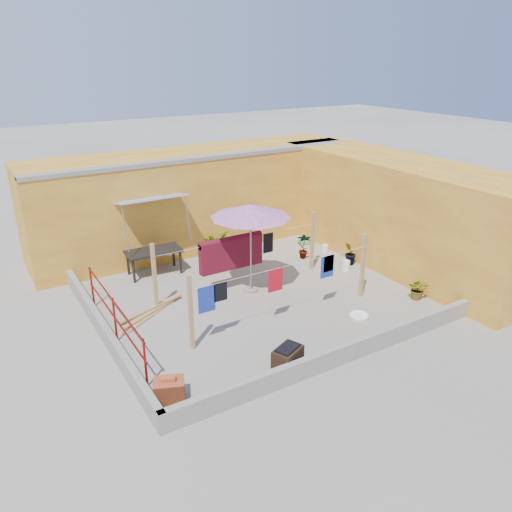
% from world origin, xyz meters
% --- Properties ---
extents(ground, '(80.00, 80.00, 0.00)m').
position_xyz_m(ground, '(0.00, 0.00, 0.00)').
color(ground, '#9E998E').
rests_on(ground, ground).
extents(wall_back, '(11.00, 3.27, 3.21)m').
position_xyz_m(wall_back, '(0.50, 4.69, 1.61)').
color(wall_back, gold).
rests_on(wall_back, ground).
extents(wall_right, '(2.40, 9.00, 3.20)m').
position_xyz_m(wall_right, '(5.20, 0.00, 1.60)').
color(wall_right, gold).
rests_on(wall_right, ground).
extents(parapet_front, '(8.30, 0.16, 0.44)m').
position_xyz_m(parapet_front, '(0.00, -3.58, 0.22)').
color(parapet_front, gray).
rests_on(parapet_front, ground).
extents(parapet_left, '(0.16, 7.30, 0.44)m').
position_xyz_m(parapet_left, '(-4.08, 0.00, 0.22)').
color(parapet_left, gray).
rests_on(parapet_left, ground).
extents(red_railing, '(0.05, 4.20, 1.10)m').
position_xyz_m(red_railing, '(-3.85, -0.20, 0.72)').
color(red_railing, maroon).
rests_on(red_railing, ground).
extents(clothesline_rig, '(5.09, 2.35, 1.80)m').
position_xyz_m(clothesline_rig, '(-0.25, 0.55, 1.05)').
color(clothesline_rig, tan).
rests_on(clothesline_rig, ground).
extents(patio_umbrella, '(2.72, 2.72, 2.58)m').
position_xyz_m(patio_umbrella, '(0.11, 0.43, 2.31)').
color(patio_umbrella, gray).
rests_on(patio_umbrella, ground).
extents(outdoor_table, '(1.67, 0.91, 0.76)m').
position_xyz_m(outdoor_table, '(-1.75, 2.93, 0.69)').
color(outdoor_table, black).
rests_on(outdoor_table, ground).
extents(brick_stack, '(0.70, 0.61, 0.51)m').
position_xyz_m(brick_stack, '(-3.62, -2.80, 0.22)').
color(brick_stack, '#B34F29').
rests_on(brick_stack, ground).
extents(lumber_pile, '(1.96, 1.21, 0.13)m').
position_xyz_m(lumber_pile, '(-2.75, 0.60, 0.06)').
color(lumber_pile, tan).
rests_on(lumber_pile, ground).
extents(brazier, '(0.75, 0.64, 0.57)m').
position_xyz_m(brazier, '(-1.16, -3.20, 0.28)').
color(brazier, black).
rests_on(brazier, ground).
extents(white_basin, '(0.49, 0.49, 0.09)m').
position_xyz_m(white_basin, '(1.66, -2.28, 0.04)').
color(white_basin, white).
rests_on(white_basin, ground).
extents(water_jug_a, '(0.22, 0.22, 0.35)m').
position_xyz_m(water_jug_a, '(3.33, 0.15, 0.15)').
color(water_jug_a, white).
rests_on(water_jug_a, ground).
extents(water_jug_b, '(0.20, 0.20, 0.31)m').
position_xyz_m(water_jug_b, '(3.70, 1.63, 0.14)').
color(water_jug_b, white).
rests_on(water_jug_b, ground).
extents(green_hose, '(0.50, 0.50, 0.07)m').
position_xyz_m(green_hose, '(3.70, 2.73, 0.03)').
color(green_hose, '#1B7C28').
rests_on(green_hose, ground).
extents(plant_back_a, '(0.96, 0.90, 0.86)m').
position_xyz_m(plant_back_a, '(0.44, 3.20, 0.43)').
color(plant_back_a, '#1A5D1D').
rests_on(plant_back_a, ground).
extents(plant_back_b, '(0.35, 0.35, 0.59)m').
position_xyz_m(plant_back_b, '(1.89, 3.20, 0.30)').
color(plant_back_b, '#1A5D1D').
rests_on(plant_back_b, ground).
extents(plant_right_a, '(0.55, 0.52, 0.87)m').
position_xyz_m(plant_right_a, '(2.79, 1.60, 0.43)').
color(plant_right_a, '#1A5D1D').
rests_on(plant_right_a, ground).
extents(plant_right_b, '(0.54, 0.54, 0.77)m').
position_xyz_m(plant_right_b, '(3.70, 0.41, 0.39)').
color(plant_right_b, '#1A5D1D').
rests_on(plant_right_b, ground).
extents(plant_right_c, '(0.69, 0.70, 0.58)m').
position_xyz_m(plant_right_c, '(3.70, -2.32, 0.29)').
color(plant_right_c, '#1A5D1D').
rests_on(plant_right_c, ground).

